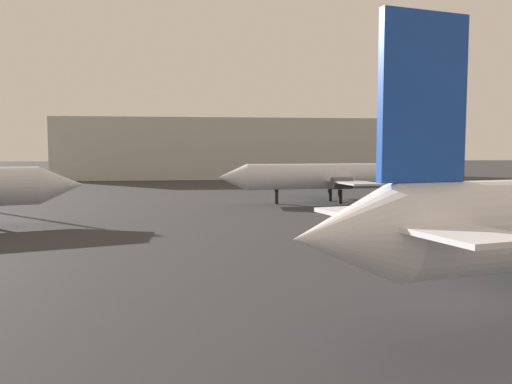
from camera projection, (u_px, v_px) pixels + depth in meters
The scene contains 3 objects.
airplane_far_left at pixel (329, 176), 65.43m from camera, with size 28.08×19.49×10.23m.
light_mast_right at pixel (420, 121), 107.83m from camera, with size 2.40×0.50×22.75m.
terminal_building at pixel (237, 149), 126.05m from camera, with size 82.04×23.96×13.74m, color #B7B7B2.
Camera 1 is at (-2.98, -7.52, 6.69)m, focal length 36.44 mm.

